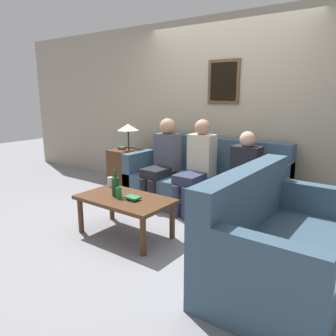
# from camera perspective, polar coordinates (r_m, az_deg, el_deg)

# --- Properties ---
(ground_plane) EXTENTS (16.00, 16.00, 0.00)m
(ground_plane) POSITION_cam_1_polar(r_m,az_deg,el_deg) (4.20, 2.47, -8.76)
(ground_plane) COLOR gray
(wall_back) EXTENTS (9.00, 0.08, 2.60)m
(wall_back) POSITION_cam_1_polar(r_m,az_deg,el_deg) (4.80, 9.70, 9.82)
(wall_back) COLOR #9E937F
(wall_back) RESTS_ON ground_plane
(couch_main) EXTENTS (2.14, 0.93, 0.94)m
(couch_main) POSITION_cam_1_polar(r_m,az_deg,el_deg) (4.55, 6.47, -2.91)
(couch_main) COLOR #385166
(couch_main) RESTS_ON ground_plane
(couch_side) EXTENTS (0.93, 1.57, 0.94)m
(couch_side) POSITION_cam_1_polar(r_m,az_deg,el_deg) (2.92, 18.51, -12.93)
(couch_side) COLOR #385166
(couch_side) RESTS_ON ground_plane
(coffee_table) EXTENTS (1.05, 0.60, 0.44)m
(coffee_table) POSITION_cam_1_polar(r_m,az_deg,el_deg) (3.64, -7.51, -6.02)
(coffee_table) COLOR #4C2D19
(coffee_table) RESTS_ON ground_plane
(side_table_with_lamp) EXTENTS (0.45, 0.45, 1.08)m
(side_table_with_lamp) POSITION_cam_1_polar(r_m,az_deg,el_deg) (5.30, -7.19, 0.17)
(side_table_with_lamp) COLOR #4C2D19
(side_table_with_lamp) RESTS_ON ground_plane
(wine_bottle) EXTENTS (0.08, 0.08, 0.29)m
(wine_bottle) POSITION_cam_1_polar(r_m,az_deg,el_deg) (3.67, -9.15, -3.11)
(wine_bottle) COLOR #19421E
(wine_bottle) RESTS_ON coffee_table
(drinking_glass) EXTENTS (0.07, 0.07, 0.11)m
(drinking_glass) POSITION_cam_1_polar(r_m,az_deg,el_deg) (4.05, -10.02, -2.37)
(drinking_glass) COLOR silver
(drinking_glass) RESTS_ON coffee_table
(book_stack) EXTENTS (0.16, 0.12, 0.04)m
(book_stack) POSITION_cam_1_polar(r_m,az_deg,el_deg) (3.53, -6.14, -5.20)
(book_stack) COLOR black
(book_stack) RESTS_ON coffee_table
(soda_can) EXTENTS (0.07, 0.07, 0.12)m
(soda_can) POSITION_cam_1_polar(r_m,az_deg,el_deg) (3.59, -8.56, -4.27)
(soda_can) COLOR #197A38
(soda_can) RESTS_ON coffee_table
(person_left) EXTENTS (0.34, 0.62, 1.20)m
(person_left) POSITION_cam_1_polar(r_m,az_deg,el_deg) (4.61, -0.90, 1.71)
(person_left) COLOR black
(person_left) RESTS_ON ground_plane
(person_middle) EXTENTS (0.34, 0.65, 1.21)m
(person_middle) POSITION_cam_1_polar(r_m,az_deg,el_deg) (4.32, 5.05, 0.81)
(person_middle) COLOR #2D334C
(person_middle) RESTS_ON ground_plane
(person_right) EXTENTS (0.34, 0.65, 1.10)m
(person_right) POSITION_cam_1_polar(r_m,az_deg,el_deg) (4.06, 12.59, -1.08)
(person_right) COLOR #2D334C
(person_right) RESTS_ON ground_plane
(teddy_bear) EXTENTS (0.21, 0.21, 0.32)m
(teddy_bear) POSITION_cam_1_polar(r_m,az_deg,el_deg) (3.24, 8.93, -13.10)
(teddy_bear) COLOR #A87A51
(teddy_bear) RESTS_ON ground_plane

